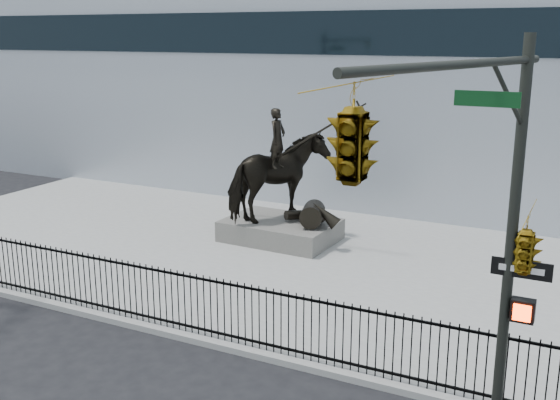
% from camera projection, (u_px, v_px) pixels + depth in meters
% --- Properties ---
extents(ground, '(120.00, 120.00, 0.00)m').
position_uv_depth(ground, '(161.00, 362.00, 14.34)').
color(ground, black).
rests_on(ground, ground).
extents(plaza, '(30.00, 12.00, 0.15)m').
position_uv_depth(plaza, '(297.00, 262.00, 20.39)').
color(plaza, gray).
rests_on(plaza, ground).
extents(building, '(44.00, 14.00, 9.00)m').
position_uv_depth(building, '(416.00, 88.00, 30.56)').
color(building, silver).
rests_on(building, ground).
extents(picket_fence, '(22.10, 0.10, 1.50)m').
position_uv_depth(picket_fence, '(192.00, 303.00, 15.20)').
color(picket_fence, black).
rests_on(picket_fence, plaza).
extents(statue_plinth, '(3.77, 2.68, 0.69)m').
position_uv_depth(statue_plinth, '(281.00, 230.00, 22.24)').
color(statue_plinth, '#5D5A55').
rests_on(statue_plinth, plaza).
extents(equestrian_statue, '(4.70, 3.00, 3.98)m').
position_uv_depth(equestrian_statue, '(282.00, 179.00, 21.77)').
color(equestrian_statue, black).
rests_on(equestrian_statue, statue_plinth).
extents(traffic_signal_right, '(2.17, 6.86, 7.00)m').
position_uv_depth(traffic_signal_right, '(453.00, 201.00, 8.60)').
color(traffic_signal_right, black).
rests_on(traffic_signal_right, ground).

